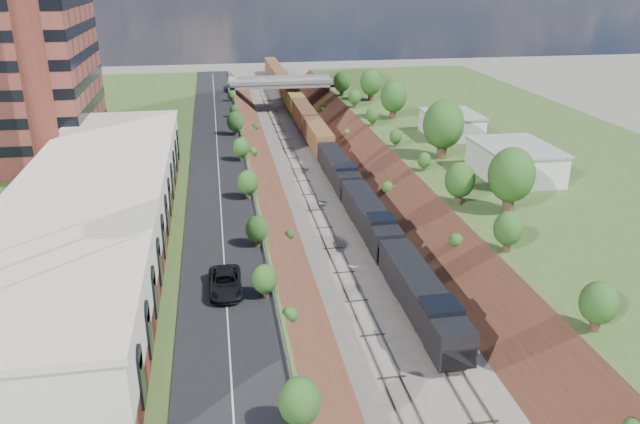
% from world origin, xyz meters
% --- Properties ---
extents(platform_left, '(44.00, 180.00, 5.00)m').
position_xyz_m(platform_left, '(-33.00, 60.00, 2.50)').
color(platform_left, '#375D26').
rests_on(platform_left, ground).
extents(platform_right, '(44.00, 180.00, 5.00)m').
position_xyz_m(platform_right, '(33.00, 60.00, 2.50)').
color(platform_right, '#375D26').
rests_on(platform_right, ground).
extents(embankment_left, '(10.00, 180.00, 10.00)m').
position_xyz_m(embankment_left, '(-11.00, 60.00, 0.00)').
color(embankment_left, brown).
rests_on(embankment_left, ground).
extents(embankment_right, '(10.00, 180.00, 10.00)m').
position_xyz_m(embankment_right, '(11.00, 60.00, 0.00)').
color(embankment_right, brown).
rests_on(embankment_right, ground).
extents(rail_left_track, '(1.58, 180.00, 0.18)m').
position_xyz_m(rail_left_track, '(-2.60, 60.00, 0.09)').
color(rail_left_track, gray).
rests_on(rail_left_track, ground).
extents(rail_right_track, '(1.58, 180.00, 0.18)m').
position_xyz_m(rail_right_track, '(2.60, 60.00, 0.09)').
color(rail_right_track, gray).
rests_on(rail_right_track, ground).
extents(road, '(8.00, 180.00, 0.10)m').
position_xyz_m(road, '(-15.50, 60.00, 5.05)').
color(road, black).
rests_on(road, platform_left).
extents(guardrail, '(0.10, 171.00, 0.70)m').
position_xyz_m(guardrail, '(-11.40, 59.80, 5.55)').
color(guardrail, '#99999E').
rests_on(guardrail, platform_left).
extents(commercial_building, '(14.30, 62.30, 7.00)m').
position_xyz_m(commercial_building, '(-28.00, 38.00, 8.51)').
color(commercial_building, brown).
rests_on(commercial_building, platform_left).
extents(smokestack, '(3.20, 3.20, 40.00)m').
position_xyz_m(smokestack, '(-36.00, 56.00, 25.00)').
color(smokestack, brown).
rests_on(smokestack, platform_left).
extents(overpass, '(24.50, 8.30, 7.40)m').
position_xyz_m(overpass, '(0.00, 122.00, 4.92)').
color(overpass, gray).
rests_on(overpass, ground).
extents(white_building_near, '(9.00, 12.00, 4.00)m').
position_xyz_m(white_building_near, '(23.50, 52.00, 7.00)').
color(white_building_near, silver).
rests_on(white_building_near, platform_right).
extents(white_building_far, '(8.00, 10.00, 3.60)m').
position_xyz_m(white_building_far, '(23.00, 74.00, 6.80)').
color(white_building_far, silver).
rests_on(white_building_far, platform_right).
extents(tree_right_large, '(5.25, 5.25, 7.61)m').
position_xyz_m(tree_right_large, '(17.00, 40.00, 9.38)').
color(tree_right_large, '#473323').
rests_on(tree_right_large, platform_right).
extents(tree_left_crest, '(2.45, 2.45, 3.55)m').
position_xyz_m(tree_left_crest, '(-11.80, 20.00, 7.04)').
color(tree_left_crest, '#473323').
rests_on(tree_left_crest, platform_left).
extents(freight_train, '(3.20, 162.59, 4.74)m').
position_xyz_m(freight_train, '(2.60, 101.45, 2.70)').
color(freight_train, black).
rests_on(freight_train, ground).
extents(suv, '(2.84, 6.08, 1.68)m').
position_xyz_m(suv, '(-15.49, 26.12, 5.94)').
color(suv, black).
rests_on(suv, road).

